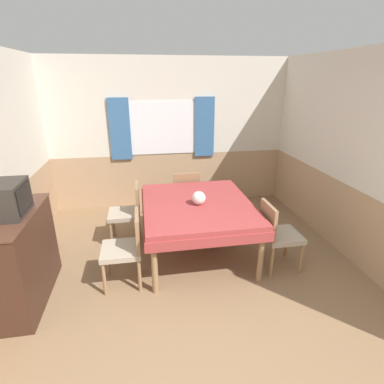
{
  "coord_description": "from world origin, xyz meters",
  "views": [
    {
      "loc": [
        -0.54,
        -1.38,
        2.26
      ],
      "look_at": [
        0.07,
        2.12,
        0.9
      ],
      "focal_mm": 28.0,
      "sensor_mm": 36.0,
      "label": 1
    }
  ],
  "objects_px": {
    "dining_table": "(197,210)",
    "chair_right_near": "(277,233)",
    "vase": "(199,198)",
    "chair_head_window": "(186,193)",
    "chair_left_far": "(129,211)",
    "chair_left_near": "(127,246)",
    "tv": "(9,199)",
    "sideboard": "(20,258)"
  },
  "relations": [
    {
      "from": "dining_table",
      "to": "chair_right_near",
      "type": "distance_m",
      "value": 1.04
    },
    {
      "from": "chair_left_near",
      "to": "chair_right_near",
      "type": "distance_m",
      "value": 1.81
    },
    {
      "from": "chair_left_far",
      "to": "chair_left_near",
      "type": "height_order",
      "value": "same"
    },
    {
      "from": "dining_table",
      "to": "chair_left_far",
      "type": "relative_size",
      "value": 1.88
    },
    {
      "from": "chair_head_window",
      "to": "chair_left_far",
      "type": "height_order",
      "value": "same"
    },
    {
      "from": "chair_left_far",
      "to": "tv",
      "type": "xyz_separation_m",
      "value": [
        -1.05,
        -1.08,
        0.69
      ]
    },
    {
      "from": "dining_table",
      "to": "vase",
      "type": "height_order",
      "value": "vase"
    },
    {
      "from": "tv",
      "to": "vase",
      "type": "bearing_deg",
      "value": 15.16
    },
    {
      "from": "chair_left_far",
      "to": "chair_left_near",
      "type": "relative_size",
      "value": 1.0
    },
    {
      "from": "chair_head_window",
      "to": "sideboard",
      "type": "relative_size",
      "value": 0.77
    },
    {
      "from": "chair_left_near",
      "to": "vase",
      "type": "bearing_deg",
      "value": -64.88
    },
    {
      "from": "chair_head_window",
      "to": "vase",
      "type": "height_order",
      "value": "vase"
    },
    {
      "from": "chair_right_near",
      "to": "vase",
      "type": "bearing_deg",
      "value": -115.45
    },
    {
      "from": "chair_left_near",
      "to": "chair_right_near",
      "type": "height_order",
      "value": "same"
    },
    {
      "from": "chair_head_window",
      "to": "tv",
      "type": "xyz_separation_m",
      "value": [
        -1.95,
        -1.61,
        0.69
      ]
    },
    {
      "from": "chair_left_near",
      "to": "tv",
      "type": "bearing_deg",
      "value": 95.67
    },
    {
      "from": "chair_head_window",
      "to": "chair_left_near",
      "type": "xyz_separation_m",
      "value": [
        -0.9,
        -1.5,
        0.0
      ]
    },
    {
      "from": "chair_left_far",
      "to": "sideboard",
      "type": "relative_size",
      "value": 0.77
    },
    {
      "from": "chair_left_far",
      "to": "sideboard",
      "type": "bearing_deg",
      "value": 134.6
    },
    {
      "from": "chair_left_far",
      "to": "dining_table",
      "type": "bearing_deg",
      "value": -118.31
    },
    {
      "from": "dining_table",
      "to": "chair_left_far",
      "type": "distance_m",
      "value": 1.04
    },
    {
      "from": "dining_table",
      "to": "chair_left_near",
      "type": "relative_size",
      "value": 1.88
    },
    {
      "from": "vase",
      "to": "chair_head_window",
      "type": "bearing_deg",
      "value": 90.36
    },
    {
      "from": "chair_left_far",
      "to": "chair_left_near",
      "type": "xyz_separation_m",
      "value": [
        0.0,
        -0.97,
        0.0
      ]
    },
    {
      "from": "dining_table",
      "to": "chair_left_far",
      "type": "bearing_deg",
      "value": 151.69
    },
    {
      "from": "chair_left_near",
      "to": "sideboard",
      "type": "relative_size",
      "value": 0.77
    },
    {
      "from": "dining_table",
      "to": "vase",
      "type": "xyz_separation_m",
      "value": [
        0.01,
        -0.06,
        0.19
      ]
    },
    {
      "from": "dining_table",
      "to": "chair_right_near",
      "type": "xyz_separation_m",
      "value": [
        0.9,
        -0.49,
        -0.16
      ]
    },
    {
      "from": "chair_head_window",
      "to": "tv",
      "type": "height_order",
      "value": "tv"
    },
    {
      "from": "dining_table",
      "to": "tv",
      "type": "distance_m",
      "value": 2.11
    },
    {
      "from": "dining_table",
      "to": "chair_right_near",
      "type": "bearing_deg",
      "value": -28.31
    },
    {
      "from": "chair_left_near",
      "to": "tv",
      "type": "xyz_separation_m",
      "value": [
        -1.05,
        -0.1,
        0.69
      ]
    },
    {
      "from": "tv",
      "to": "vase",
      "type": "xyz_separation_m",
      "value": [
        1.96,
        0.53,
        -0.34
      ]
    },
    {
      "from": "chair_right_near",
      "to": "tv",
      "type": "bearing_deg",
      "value": -87.91
    },
    {
      "from": "chair_head_window",
      "to": "tv",
      "type": "bearing_deg",
      "value": -140.53
    },
    {
      "from": "chair_right_near",
      "to": "tv",
      "type": "relative_size",
      "value": 1.99
    },
    {
      "from": "chair_left_near",
      "to": "sideboard",
      "type": "bearing_deg",
      "value": 95.0
    },
    {
      "from": "chair_right_near",
      "to": "vase",
      "type": "distance_m",
      "value": 1.05
    },
    {
      "from": "dining_table",
      "to": "tv",
      "type": "height_order",
      "value": "tv"
    },
    {
      "from": "chair_left_far",
      "to": "chair_right_near",
      "type": "xyz_separation_m",
      "value": [
        1.81,
        -0.97,
        0.0
      ]
    },
    {
      "from": "chair_head_window",
      "to": "chair_right_near",
      "type": "distance_m",
      "value": 1.75
    },
    {
      "from": "dining_table",
      "to": "sideboard",
      "type": "height_order",
      "value": "sideboard"
    }
  ]
}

